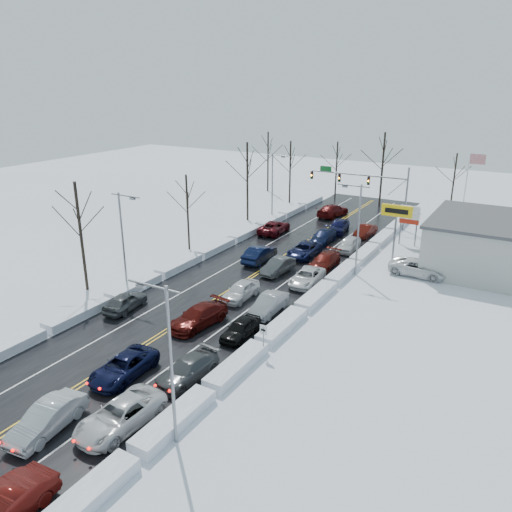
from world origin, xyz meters
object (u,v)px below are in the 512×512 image
Objects in this scene: oncoming_car_0 at (259,261)px; flagpole at (467,187)px; traffic_signal_mast at (368,184)px; tires_plus_sign at (397,215)px.

flagpole is at bearing -129.81° from oncoming_car_0.
oncoming_car_0 is at bearing -127.83° from flagpole.
oncoming_car_0 is at bearing -104.36° from traffic_signal_mast.
traffic_signal_mast is 13.92m from tires_plus_sign.
tires_plus_sign is at bearing -108.44° from flagpole.
traffic_signal_mast is 1.33× the size of flagpole.
traffic_signal_mast is at bearing -106.34° from oncoming_car_0.
flagpole is (11.72, 2.01, 0.45)m from traffic_signal_mast.
traffic_signal_mast is 2.21× the size of tires_plus_sign.
flagpole is 1.97× the size of oncoming_car_0.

